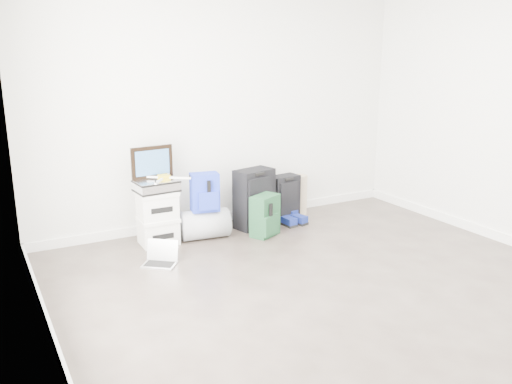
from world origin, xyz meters
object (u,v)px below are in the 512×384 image
duffel_bag (205,224)px  large_suitcase (254,199)px  boxes_stack (158,218)px  laptop (161,259)px  carry_on (284,198)px  briefcase (156,186)px

duffel_bag → large_suitcase: bearing=13.1°
boxes_stack → laptop: bearing=-105.9°
duffel_bag → carry_on: (1.08, 0.14, 0.11)m
laptop → duffel_bag: bearing=73.7°
boxes_stack → briefcase: briefcase is taller
boxes_stack → carry_on: boxes_stack is taller
boxes_stack → carry_on: (1.57, 0.06, -0.01)m
duffel_bag → carry_on: 1.10m
carry_on → briefcase: bearing=174.4°
boxes_stack → briefcase: (0.00, 0.00, 0.34)m
duffel_bag → carry_on: bearing=14.3°
boxes_stack → carry_on: bearing=3.1°
carry_on → laptop: (-1.73, -0.60, -0.22)m
large_suitcase → boxes_stack: bearing=165.8°
duffel_bag → large_suitcase: (0.64, 0.07, 0.18)m
briefcase → duffel_bag: size_ratio=0.81×
briefcase → laptop: (-0.16, -0.54, -0.57)m
large_suitcase → carry_on: (0.44, 0.07, -0.07)m
duffel_bag → carry_on: size_ratio=0.94×
duffel_bag → laptop: bearing=-137.7°
briefcase → large_suitcase: (1.13, -0.01, -0.29)m
briefcase → carry_on: (1.57, 0.06, -0.35)m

